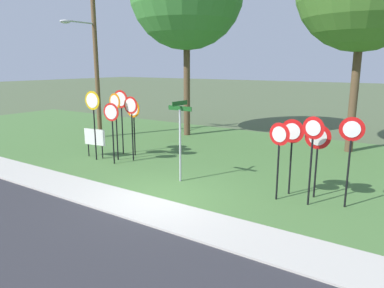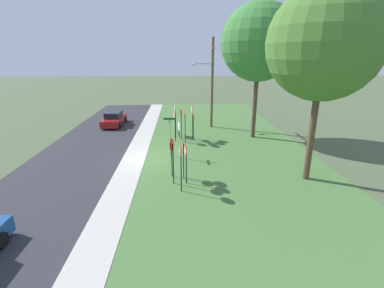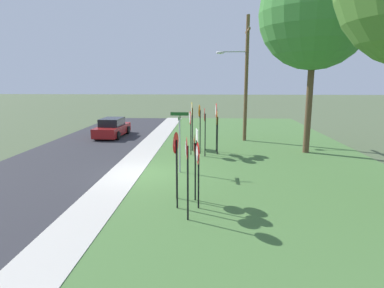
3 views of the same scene
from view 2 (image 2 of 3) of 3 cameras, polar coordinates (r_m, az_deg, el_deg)
The scene contains 21 objects.
ground_plane at distance 19.20m, azimuth -9.68°, elevation -3.20°, with size 160.00×160.00×0.00m, color #4C5B3D.
road_asphalt at distance 20.36m, azimuth -23.23°, elevation -3.20°, with size 44.00×6.40×0.01m, color #2D2D33.
sidewalk_strip at distance 19.31m, azimuth -12.05°, elevation -3.14°, with size 44.00×1.60×0.06m, color #BCB7AD.
grass_median at distance 19.39m, azimuth 8.22°, elevation -2.86°, with size 44.00×12.00×0.04m, color #477038.
stop_sign_near_left at distance 22.34m, azimuth -3.62°, elevation 5.00°, with size 0.72×0.13×2.49m.
stop_sign_near_right at distance 23.20m, azimuth 0.03°, elevation 6.29°, with size 0.79×0.11×2.88m.
stop_sign_far_left at distance 23.35m, azimuth -3.52°, elevation 6.39°, with size 0.78×0.12×2.92m.
stop_sign_far_center at distance 22.59m, azimuth 0.22°, elevation 5.22°, with size 0.79×0.10×2.50m.
stop_sign_far_right at distance 22.58m, azimuth -2.31°, elevation 5.73°, with size 0.67×0.12×2.83m.
stop_sign_center_tall at distance 22.01m, azimuth -1.53°, elevation 5.24°, with size 0.71×0.09×2.70m.
yield_sign_near_left at distance 14.72m, azimuth -4.08°, elevation -1.53°, with size 0.64×0.14×2.58m.
yield_sign_near_right at distance 15.48m, azimuth -1.91°, elevation -1.05°, with size 0.73×0.10×2.37m.
yield_sign_far_left at distance 13.84m, azimuth -2.44°, elevation -2.72°, with size 0.67×0.12×2.59m.
yield_sign_far_right at distance 14.82m, azimuth -1.33°, elevation -2.29°, with size 0.74×0.16×2.26m.
yield_sign_center at distance 15.64m, azimuth -4.39°, elevation -1.01°, with size 0.67×0.16×2.34m.
street_name_post at distance 18.93m, azimuth -4.61°, elevation 2.15°, with size 0.96×0.82×2.79m.
utility_pole at distance 26.76m, azimuth 3.91°, elevation 13.09°, with size 2.10×2.21×8.43m.
notice_board at distance 23.98m, azimuth -2.75°, elevation 3.50°, with size 1.09×0.18×1.25m.
oak_tree_left at distance 23.71m, azimuth 13.80°, elevation 19.82°, with size 6.13×6.13×10.86m.
oak_tree_right at distance 15.98m, azimuth 25.80°, elevation 18.24°, with size 5.75×5.75×10.25m.
parked_hatchback_near at distance 29.30m, azimuth -15.89°, elevation 5.04°, with size 4.36×1.99×1.39m.
Camera 2 is at (17.78, 2.39, 6.84)m, focal length 25.64 mm.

